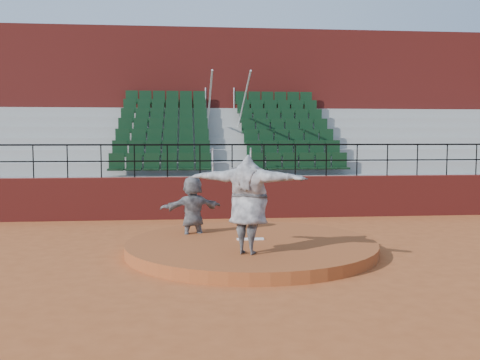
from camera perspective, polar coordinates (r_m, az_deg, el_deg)
The scene contains 9 objects.
ground at distance 11.92m, azimuth 1.20°, elevation -7.70°, with size 90.00×90.00×0.00m, color #A85226.
pitchers_mound at distance 11.90m, azimuth 1.20°, elevation -7.11°, with size 5.50×5.50×0.25m, color #9E4C23.
pitching_rubber at distance 12.02m, azimuth 1.11°, elevation -6.32°, with size 0.60×0.15×0.03m, color white.
boundary_wall at distance 16.73m, azimuth -0.84°, elevation -1.87°, with size 24.00×0.30×1.30m, color maroon.
wall_railing at distance 16.63m, azimuth -0.85°, elevation 2.86°, with size 24.04×0.05×1.03m.
seating_deck at distance 20.29m, azimuth -1.71°, elevation 1.53°, with size 24.00×5.97×4.63m.
press_box_facade at distance 24.22m, azimuth -2.37°, elevation 7.02°, with size 24.00×3.00×7.10m, color maroon.
pitcher at distance 10.47m, azimuth 0.88°, elevation -2.64°, with size 2.39×0.65×1.95m, color black.
fielder at distance 12.76m, azimuth -5.09°, elevation -3.17°, with size 1.52×0.48×1.63m, color black.
Camera 1 is at (-1.39, -11.56, 2.56)m, focal length 40.00 mm.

